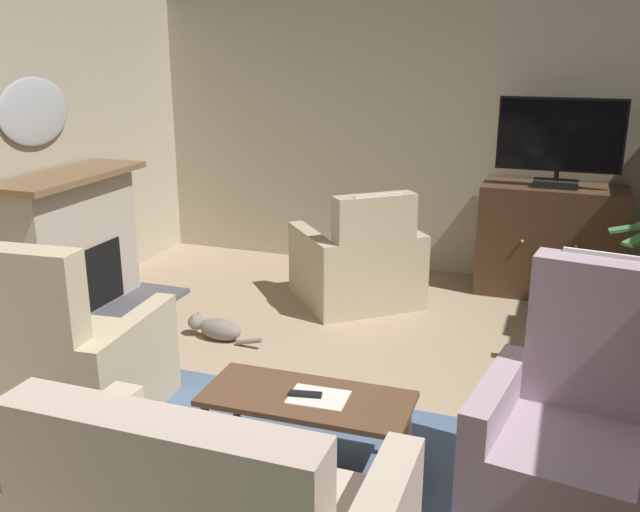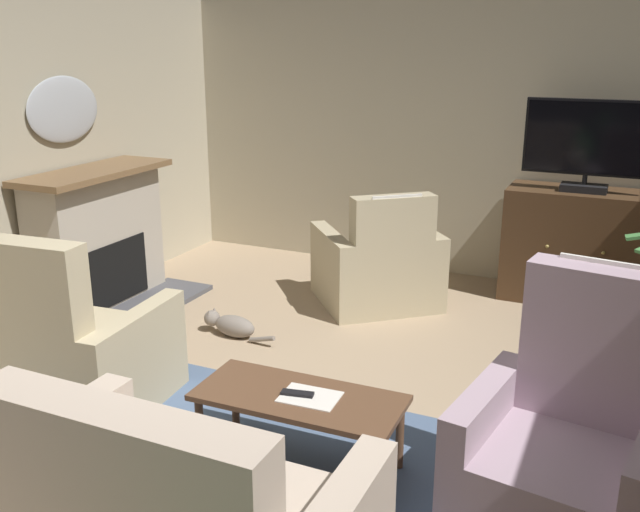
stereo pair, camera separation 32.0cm
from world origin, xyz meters
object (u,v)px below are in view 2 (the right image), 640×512
object	(u,v)px
cat	(231,325)
tv_cabinet	(577,249)
coffee_table	(299,404)
armchair_near_window	(564,457)
fireplace	(100,242)
television	(589,143)
tv_remote	(297,394)
armchair_beside_cabinet	(80,356)
wall_mirror_oval	(64,109)
folded_newspaper	(310,397)
armchair_by_fireplace	(379,267)

from	to	relation	value
cat	tv_cabinet	bearing A→B (deg)	39.77
coffee_table	armchair_near_window	world-z (taller)	armchair_near_window
fireplace	cat	world-z (taller)	fireplace
television	tv_remote	size ratio (longest dim) A/B	6.01
tv_cabinet	armchair_beside_cabinet	bearing A→B (deg)	-128.08
armchair_near_window	armchair_beside_cabinet	xyz separation A→B (m)	(-2.80, -0.06, -0.02)
armchair_beside_cabinet	wall_mirror_oval	bearing A→B (deg)	132.72
fireplace	folded_newspaper	bearing A→B (deg)	-28.90
tv_remote	armchair_near_window	world-z (taller)	armchair_near_window
coffee_table	wall_mirror_oval	bearing A→B (deg)	152.69
fireplace	armchair_by_fireplace	world-z (taller)	fireplace
fireplace	armchair_beside_cabinet	bearing A→B (deg)	-53.03
tv_cabinet	folded_newspaper	world-z (taller)	tv_cabinet
wall_mirror_oval	cat	size ratio (longest dim) A/B	1.18
television	armchair_beside_cabinet	xyz separation A→B (m)	(-2.54, -3.19, -1.02)
cat	tv_remote	bearing A→B (deg)	-47.41
armchair_near_window	armchair_by_fireplace	world-z (taller)	armchair_near_window
wall_mirror_oval	armchair_near_window	size ratio (longest dim) A/B	0.64
tv_cabinet	armchair_near_window	bearing A→B (deg)	-85.40
wall_mirror_oval	armchair_beside_cabinet	world-z (taller)	wall_mirror_oval
folded_newspaper	armchair_beside_cabinet	size ratio (longest dim) A/B	0.26
television	cat	world-z (taller)	television
tv_cabinet	armchair_by_fireplace	world-z (taller)	armchair_by_fireplace
wall_mirror_oval	tv_cabinet	xyz separation A→B (m)	(3.89, 1.79, -1.18)
wall_mirror_oval	armchair_by_fireplace	distance (m)	2.89
armchair_near_window	tv_cabinet	bearing A→B (deg)	94.60
cat	television	bearing A→B (deg)	38.97
wall_mirror_oval	tv_cabinet	distance (m)	4.44
fireplace	folded_newspaper	distance (m)	3.02
tv_remote	folded_newspaper	size ratio (longest dim) A/B	0.57
television	cat	distance (m)	3.22
folded_newspaper	armchair_beside_cabinet	xyz separation A→B (m)	(-1.55, 0.00, -0.07)
wall_mirror_oval	television	xyz separation A→B (m)	(3.89, 1.73, -0.27)
wall_mirror_oval	tv_cabinet	bearing A→B (deg)	24.71
tv_remote	cat	world-z (taller)	tv_remote
fireplace	armchair_beside_cabinet	distance (m)	1.83
fireplace	wall_mirror_oval	world-z (taller)	wall_mirror_oval
television	tv_remote	world-z (taller)	television
tv_cabinet	cat	size ratio (longest dim) A/B	1.84
tv_remote	television	bearing A→B (deg)	-119.24
fireplace	armchair_by_fireplace	size ratio (longest dim) A/B	1.11
tv_remote	coffee_table	bearing A→B (deg)	-124.19
tv_cabinet	tv_remote	distance (m)	3.43
coffee_table	tv_remote	distance (m)	0.06
television	armchair_by_fireplace	xyz separation A→B (m)	(-1.52, -0.74, -1.05)
fireplace	wall_mirror_oval	distance (m)	1.11
folded_newspaper	tv_cabinet	bearing A→B (deg)	69.74
folded_newspaper	armchair_near_window	distance (m)	1.25
coffee_table	cat	distance (m)	1.85
armchair_near_window	fireplace	bearing A→B (deg)	160.29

